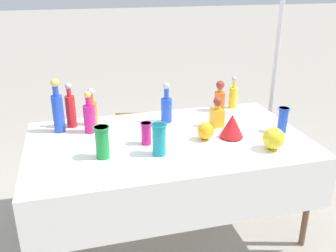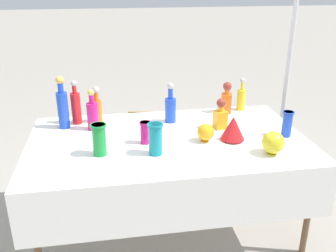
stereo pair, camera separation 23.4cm
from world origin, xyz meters
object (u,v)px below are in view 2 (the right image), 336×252
object	(u,v)px
tall_bottle_3	(63,106)
slender_vase_1	(156,138)
fluted_vase_0	(233,128)
tall_bottle_1	(241,98)
square_decanter_1	(220,115)
tall_bottle_2	(76,106)
tall_bottle_4	(93,114)
slender_vase_2	(145,132)
cardboard_box_behind_left	(151,136)
slender_vase_0	(99,139)
canopy_pole	(288,70)
round_bowl_1	(273,143)
tall_bottle_0	(97,107)
slender_vase_3	(287,123)
square_decanter_0	(227,99)
tall_bottle_5	(170,107)
round_bowl_0	(206,132)

from	to	relation	value
tall_bottle_3	slender_vase_1	world-z (taller)	tall_bottle_3
slender_vase_1	fluted_vase_0	distance (m)	0.59
tall_bottle_1	square_decanter_1	bearing A→B (deg)	-128.66
tall_bottle_2	tall_bottle_4	world-z (taller)	tall_bottle_2
slender_vase_2	cardboard_box_behind_left	world-z (taller)	slender_vase_2
tall_bottle_3	slender_vase_1	size ratio (longest dim) A/B	1.91
slender_vase_0	cardboard_box_behind_left	size ratio (longest dim) A/B	0.36
slender_vase_2	fluted_vase_0	distance (m)	0.63
tall_bottle_3	tall_bottle_4	size ratio (longest dim) A/B	1.29
canopy_pole	square_decanter_1	bearing A→B (deg)	-144.33
round_bowl_1	canopy_pole	size ratio (longest dim) A/B	0.06
tall_bottle_1	tall_bottle_0	bearing A→B (deg)	-176.08
slender_vase_3	slender_vase_0	bearing A→B (deg)	-176.41
tall_bottle_3	square_decanter_1	bearing A→B (deg)	-10.08
slender_vase_2	cardboard_box_behind_left	size ratio (longest dim) A/B	0.27
fluted_vase_0	square_decanter_0	bearing A→B (deg)	76.96
slender_vase_2	round_bowl_1	distance (m)	0.87
slender_vase_0	cardboard_box_behind_left	bearing A→B (deg)	71.51
tall_bottle_1	slender_vase_2	world-z (taller)	tall_bottle_1
tall_bottle_3	slender_vase_0	bearing A→B (deg)	-62.36
round_bowl_1	cardboard_box_behind_left	xyz separation A→B (m)	(-0.61, 1.74, -0.66)
tall_bottle_4	slender_vase_2	world-z (taller)	tall_bottle_4
round_bowl_1	canopy_pole	bearing A→B (deg)	60.75
tall_bottle_3	slender_vase_1	bearing A→B (deg)	-41.87
tall_bottle_1	slender_vase_2	bearing A→B (deg)	-148.38
slender_vase_3	fluted_vase_0	bearing A→B (deg)	-179.74
tall_bottle_4	square_decanter_0	world-z (taller)	tall_bottle_4
tall_bottle_3	square_decanter_0	bearing A→B (deg)	5.27
slender_vase_0	slender_vase_1	world-z (taller)	same
tall_bottle_2	fluted_vase_0	bearing A→B (deg)	-24.69
canopy_pole	tall_bottle_3	bearing A→B (deg)	-169.45
tall_bottle_1	tall_bottle_2	xyz separation A→B (m)	(-1.40, -0.09, 0.04)
tall_bottle_5	round_bowl_0	bearing A→B (deg)	-66.26
tall_bottle_5	round_bowl_0	distance (m)	0.46
slender_vase_2	cardboard_box_behind_left	distance (m)	1.59
tall_bottle_4	slender_vase_2	size ratio (longest dim) A/B	2.02
slender_vase_1	round_bowl_1	bearing A→B (deg)	-9.38
tall_bottle_3	cardboard_box_behind_left	bearing A→B (deg)	52.55
square_decanter_0	slender_vase_2	xyz separation A→B (m)	(-0.76, -0.51, -0.04)
tall_bottle_0	tall_bottle_2	world-z (taller)	tall_bottle_2
slender_vase_1	round_bowl_0	distance (m)	0.41
fluted_vase_0	cardboard_box_behind_left	world-z (taller)	fluted_vase_0
tall_bottle_2	tall_bottle_4	bearing A→B (deg)	-48.28
tall_bottle_0	square_decanter_0	xyz separation A→B (m)	(1.09, 0.04, -0.00)
tall_bottle_4	fluted_vase_0	xyz separation A→B (m)	(0.99, -0.37, -0.03)
slender_vase_1	slender_vase_2	bearing A→B (deg)	104.88
tall_bottle_1	slender_vase_3	world-z (taller)	tall_bottle_1
tall_bottle_1	slender_vase_2	size ratio (longest dim) A/B	1.80
tall_bottle_5	slender_vase_1	size ratio (longest dim) A/B	1.51
square_decanter_0	square_decanter_1	xyz separation A→B (m)	(-0.16, -0.34, -0.02)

